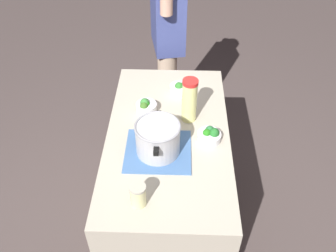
% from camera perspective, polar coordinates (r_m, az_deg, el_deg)
% --- Properties ---
extents(ground_plane, '(8.00, 8.00, 0.00)m').
position_cam_1_polar(ground_plane, '(2.63, 0.00, -15.72)').
color(ground_plane, '#514441').
extents(counter_slab, '(1.20, 0.65, 0.91)m').
position_cam_1_polar(counter_slab, '(2.25, 0.00, -9.57)').
color(counter_slab, '#B7AD99').
rests_on(counter_slab, ground_plane).
extents(dish_cloth, '(0.30, 0.33, 0.01)m').
position_cam_1_polar(dish_cloth, '(1.81, -1.57, -3.96)').
color(dish_cloth, '#456CA2').
rests_on(dish_cloth, counter_slab).
extents(cooking_pot, '(0.29, 0.22, 0.17)m').
position_cam_1_polar(cooking_pot, '(1.75, -1.63, -1.90)').
color(cooking_pot, '#B7B7BC').
rests_on(cooking_pot, dish_cloth).
extents(lemonade_pitcher, '(0.08, 0.08, 0.26)m').
position_cam_1_polar(lemonade_pitcher, '(1.92, 3.42, 4.09)').
color(lemonade_pitcher, '#F1ED8F').
rests_on(lemonade_pitcher, counter_slab).
extents(mason_jar, '(0.07, 0.07, 0.12)m').
position_cam_1_polar(mason_jar, '(1.58, -4.73, -10.84)').
color(mason_jar, beige).
rests_on(mason_jar, counter_slab).
extents(broccoli_bowl_front, '(0.12, 0.12, 0.09)m').
position_cam_1_polar(broccoli_bowl_front, '(2.03, -3.51, 3.07)').
color(broccoli_bowl_front, silver).
rests_on(broccoli_bowl_front, counter_slab).
extents(broccoli_bowl_center, '(0.12, 0.12, 0.08)m').
position_cam_1_polar(broccoli_bowl_center, '(2.17, 1.84, 5.93)').
color(broccoli_bowl_center, silver).
rests_on(broccoli_bowl_center, counter_slab).
extents(broccoli_bowl_back, '(0.12, 0.12, 0.08)m').
position_cam_1_polar(broccoli_bowl_back, '(1.87, 6.60, -1.47)').
color(broccoli_bowl_back, silver).
rests_on(broccoli_bowl_back, counter_slab).
extents(person_cook, '(0.50, 0.26, 1.74)m').
position_cam_1_polar(person_cook, '(2.65, -0.06, 13.84)').
color(person_cook, tan).
rests_on(person_cook, ground_plane).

